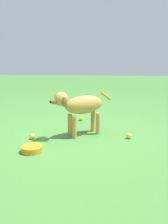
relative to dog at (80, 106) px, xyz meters
name	(u,v)px	position (x,y,z in m)	size (l,w,h in m)	color
ground	(74,138)	(-0.06, -0.12, -0.37)	(14.00, 14.00, 0.00)	#478438
dog	(80,106)	(0.00, 0.00, 0.00)	(0.73, 0.50, 0.57)	#C69347
tennis_ball_0	(129,136)	(0.59, -0.08, -0.34)	(0.07, 0.07, 0.07)	#CEDA3A
tennis_ball_1	(81,119)	(-0.04, 0.63, -0.34)	(0.07, 0.07, 0.07)	#CDD42A
tennis_ball_2	(32,136)	(-0.56, -0.17, -0.34)	(0.07, 0.07, 0.07)	yellow
water_bowl	(32,149)	(-0.47, -0.54, -0.34)	(0.22, 0.22, 0.06)	orange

